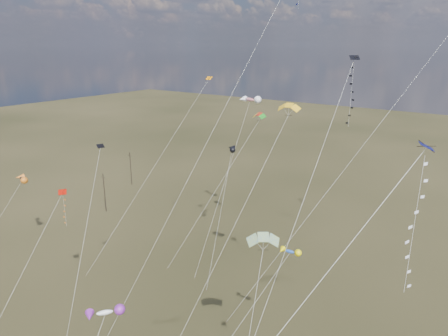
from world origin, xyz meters
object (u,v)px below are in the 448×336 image
Objects in this scene: utility_pole_near at (104,192)px; utility_pole_far at (131,168)px; novelty_black_orange at (22,179)px; parafoil_yellow at (288,107)px; diamond_black_high at (344,111)px.

utility_pole_near and utility_pole_far have the same top height.
utility_pole_far is 0.63× the size of novelty_black_orange.
parafoil_yellow reaches higher than novelty_black_orange.
diamond_black_high is at bearing -26.65° from parafoil_yellow.
utility_pole_far is 0.30× the size of parafoil_yellow.
parafoil_yellow reaches higher than utility_pole_near.
utility_pole_near is 0.63× the size of novelty_black_orange.
parafoil_yellow is 2.10× the size of novelty_black_orange.
parafoil_yellow is at bearing 153.35° from diamond_black_high.
utility_pole_near is at bearing -60.26° from utility_pole_far.
novelty_black_orange is (-48.49, -5.10, -14.51)m from diamond_black_high.
novelty_black_orange is (2.53, -17.03, 8.03)m from utility_pole_near.
parafoil_yellow is (51.74, -22.28, 21.85)m from utility_pole_far.
utility_pole_near is 57.04m from diamond_black_high.
diamond_black_high reaches higher than utility_pole_far.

